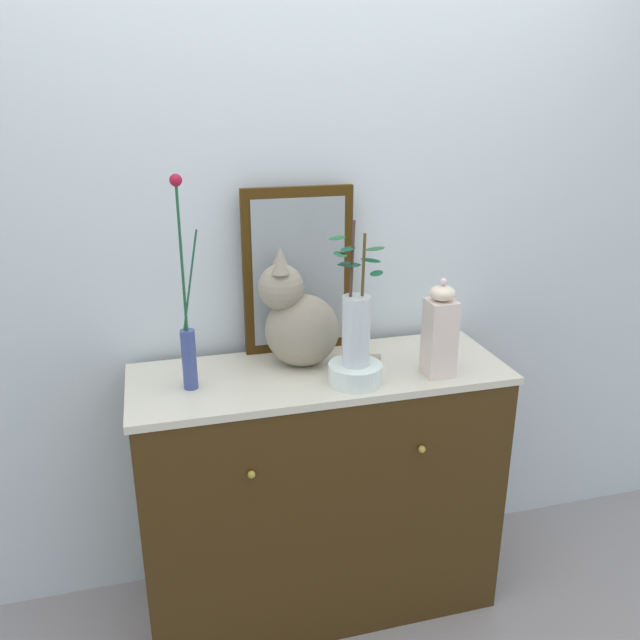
# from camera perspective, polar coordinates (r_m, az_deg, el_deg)

# --- Properties ---
(ground_plane) EXTENTS (6.00, 6.00, 0.00)m
(ground_plane) POSITION_cam_1_polar(r_m,az_deg,el_deg) (2.68, 0.00, -23.15)
(ground_plane) COLOR gray
(wall_back) EXTENTS (4.40, 0.08, 2.60)m
(wall_back) POSITION_cam_1_polar(r_m,az_deg,el_deg) (2.32, -1.96, 6.66)
(wall_back) COLOR silver
(wall_back) RESTS_ON ground_plane
(sideboard) EXTENTS (1.25, 0.47, 0.94)m
(sideboard) POSITION_cam_1_polar(r_m,az_deg,el_deg) (2.38, 0.00, -14.85)
(sideboard) COLOR #3D290F
(sideboard) RESTS_ON ground_plane
(mirror_leaning) EXTENTS (0.38, 0.03, 0.58)m
(mirror_leaning) POSITION_cam_1_polar(r_m,az_deg,el_deg) (2.24, -1.93, 4.33)
(mirror_leaning) COLOR #3B2408
(mirror_leaning) RESTS_ON sideboard
(cat_sitting) EXTENTS (0.41, 0.22, 0.40)m
(cat_sitting) POSITION_cam_1_polar(r_m,az_deg,el_deg) (2.14, -2.02, 0.10)
(cat_sitting) COLOR gray
(cat_sitting) RESTS_ON sideboard
(vase_slim_green) EXTENTS (0.07, 0.05, 0.66)m
(vase_slim_green) POSITION_cam_1_polar(r_m,az_deg,el_deg) (2.01, -11.63, -1.43)
(vase_slim_green) COLOR #3A498A
(vase_slim_green) RESTS_ON sideboard
(bowl_porcelain) EXTENTS (0.17, 0.17, 0.06)m
(bowl_porcelain) POSITION_cam_1_polar(r_m,az_deg,el_deg) (2.06, 3.13, -4.73)
(bowl_porcelain) COLOR white
(bowl_porcelain) RESTS_ON sideboard
(vase_glass_clear) EXTENTS (0.18, 0.14, 0.46)m
(vase_glass_clear) POSITION_cam_1_polar(r_m,az_deg,el_deg) (2.00, 3.20, -0.41)
(vase_glass_clear) COLOR silver
(vase_glass_clear) RESTS_ON bowl_porcelain
(jar_lidded_porcelain) EXTENTS (0.09, 0.09, 0.33)m
(jar_lidded_porcelain) POSITION_cam_1_polar(r_m,az_deg,el_deg) (2.11, 10.56, -1.03)
(jar_lidded_porcelain) COLOR silver
(jar_lidded_porcelain) RESTS_ON sideboard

